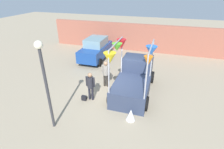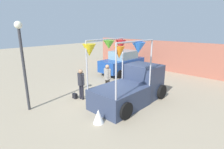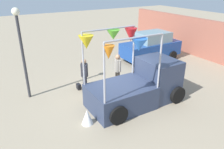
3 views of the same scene
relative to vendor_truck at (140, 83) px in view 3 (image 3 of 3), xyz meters
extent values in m
plane|color=gray|center=(-0.89, -0.74, -0.89)|extent=(60.00, 60.00, 0.00)
cube|color=#2D3851|center=(0.02, -1.01, -0.39)|extent=(1.90, 2.60, 1.00)
cube|color=#2D3851|center=(0.02, 0.99, 0.01)|extent=(1.80, 1.40, 1.80)
cube|color=#8CB2C6|center=(0.02, 0.99, 0.46)|extent=(1.76, 1.37, 0.60)
cylinder|color=black|center=(-0.93, 1.34, -0.51)|extent=(0.22, 0.76, 0.76)
cylinder|color=black|center=(0.97, 1.34, -0.51)|extent=(0.22, 0.76, 0.76)
cylinder|color=black|center=(-0.93, -1.71, -0.51)|extent=(0.22, 0.76, 0.76)
cylinder|color=black|center=(0.97, -1.71, -0.51)|extent=(0.22, 0.76, 0.76)
cylinder|color=#A5A5AD|center=(-0.85, 0.21, 1.21)|extent=(0.07, 0.07, 2.19)
cylinder|color=#A5A5AD|center=(0.89, 0.21, 1.21)|extent=(0.07, 0.07, 2.19)
cylinder|color=#A5A5AD|center=(-0.85, -2.23, 1.21)|extent=(0.07, 0.07, 2.19)
cylinder|color=#A5A5AD|center=(0.89, -2.23, 1.21)|extent=(0.07, 0.07, 2.19)
cylinder|color=#A5A5AD|center=(-0.85, -1.01, 2.30)|extent=(0.07, 2.44, 0.07)
cylinder|color=#A5A5AD|center=(0.89, -1.01, 2.30)|extent=(0.07, 2.44, 0.07)
cone|color=yellow|center=(-0.85, -2.06, 1.90)|extent=(0.78, 0.78, 0.53)
cone|color=orange|center=(0.89, -2.06, 1.96)|extent=(0.53, 0.53, 0.46)
cone|color=#66CC33|center=(-0.85, -0.84, 2.04)|extent=(0.62, 0.62, 0.41)
cone|color=blue|center=(0.89, -0.84, 2.03)|extent=(0.81, 0.81, 0.45)
cone|color=red|center=(-0.85, 0.04, 1.94)|extent=(0.68, 0.68, 0.56)
cube|color=navy|center=(-4.09, 4.01, -0.12)|extent=(1.70, 4.00, 0.90)
cube|color=#72939E|center=(-4.09, 4.16, 0.66)|extent=(1.50, 2.10, 0.66)
cylinder|color=black|center=(-4.94, 5.26, -0.57)|extent=(0.18, 0.64, 0.64)
cylinder|color=black|center=(-3.24, 5.26, -0.57)|extent=(0.18, 0.64, 0.64)
cylinder|color=black|center=(-4.94, 2.76, -0.57)|extent=(0.18, 0.64, 0.64)
cylinder|color=black|center=(-3.24, 2.76, -0.57)|extent=(0.18, 0.64, 0.64)
cylinder|color=black|center=(-2.18, -1.69, -0.49)|extent=(0.13, 0.13, 0.79)
cylinder|color=black|center=(-2.00, -1.69, -0.49)|extent=(0.13, 0.13, 0.79)
cylinder|color=#26262D|center=(-2.09, -1.69, 0.22)|extent=(0.34, 0.34, 0.63)
sphere|color=#997051|center=(-2.09, -1.69, 0.65)|extent=(0.24, 0.24, 0.24)
cylinder|color=#26262D|center=(-2.31, -1.69, 0.25)|extent=(0.09, 0.09, 0.56)
cylinder|color=#26262D|center=(-1.87, -1.69, 0.25)|extent=(0.09, 0.09, 0.56)
cylinder|color=#2D2823|center=(-1.87, -0.03, -0.49)|extent=(0.13, 0.13, 0.81)
cylinder|color=#2D2823|center=(-1.69, -0.03, -0.49)|extent=(0.13, 0.13, 0.81)
cylinder|color=gray|center=(-1.78, -0.03, 0.24)|extent=(0.34, 0.34, 0.64)
sphere|color=#997051|center=(-1.78, -0.03, 0.68)|extent=(0.24, 0.24, 0.24)
cylinder|color=gray|center=(-2.00, -0.03, 0.27)|extent=(0.09, 0.09, 0.58)
cylinder|color=gray|center=(-1.56, -0.03, 0.27)|extent=(0.09, 0.09, 0.58)
cube|color=black|center=(-2.44, -1.89, -0.75)|extent=(0.28, 0.16, 0.28)
cylinder|color=#333338|center=(-2.88, -4.15, 0.95)|extent=(0.12, 0.12, 3.69)
sphere|color=#F2EDCC|center=(-2.88, -4.15, 2.95)|extent=(0.32, 0.32, 0.32)
cone|color=white|center=(0.39, -2.71, -0.59)|extent=(0.57, 0.57, 0.60)
camera|label=1|loc=(1.47, -9.18, 4.84)|focal=28.00mm
camera|label=2|loc=(5.14, -6.91, 2.85)|focal=28.00mm
camera|label=3|loc=(6.74, -5.39, 4.08)|focal=35.00mm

